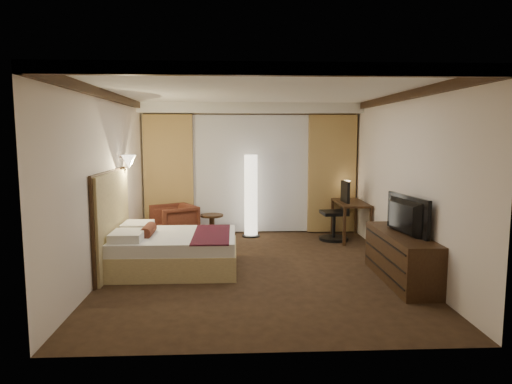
{
  "coord_description": "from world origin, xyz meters",
  "views": [
    {
      "loc": [
        -0.35,
        -6.85,
        2.05
      ],
      "look_at": [
        0.0,
        0.4,
        1.15
      ],
      "focal_mm": 32.0,
      "sensor_mm": 36.0,
      "label": 1
    }
  ],
  "objects_px": {
    "desk": "(350,221)",
    "television": "(401,211)",
    "office_chair": "(334,211)",
    "armchair": "(174,221)",
    "dresser": "(401,257)",
    "side_table": "(212,227)",
    "bed": "(176,252)",
    "floor_lamp": "(251,196)"
  },
  "relations": [
    {
      "from": "desk",
      "to": "television",
      "type": "height_order",
      "value": "television"
    },
    {
      "from": "desk",
      "to": "television",
      "type": "bearing_deg",
      "value": -89.56
    },
    {
      "from": "office_chair",
      "to": "television",
      "type": "bearing_deg",
      "value": -85.67
    },
    {
      "from": "armchair",
      "to": "television",
      "type": "relative_size",
      "value": 0.72
    },
    {
      "from": "dresser",
      "to": "television",
      "type": "relative_size",
      "value": 1.65
    },
    {
      "from": "side_table",
      "to": "bed",
      "type": "bearing_deg",
      "value": -102.93
    },
    {
      "from": "office_chair",
      "to": "dresser",
      "type": "height_order",
      "value": "office_chair"
    },
    {
      "from": "floor_lamp",
      "to": "desk",
      "type": "relative_size",
      "value": 1.45
    },
    {
      "from": "floor_lamp",
      "to": "television",
      "type": "height_order",
      "value": "floor_lamp"
    },
    {
      "from": "armchair",
      "to": "side_table",
      "type": "height_order",
      "value": "armchair"
    },
    {
      "from": "side_table",
      "to": "office_chair",
      "type": "xyz_separation_m",
      "value": [
        2.4,
        -0.18,
        0.34
      ]
    },
    {
      "from": "bed",
      "to": "dresser",
      "type": "bearing_deg",
      "value": -12.72
    },
    {
      "from": "armchair",
      "to": "floor_lamp",
      "type": "relative_size",
      "value": 0.46
    },
    {
      "from": "armchair",
      "to": "office_chair",
      "type": "bearing_deg",
      "value": 58.3
    },
    {
      "from": "bed",
      "to": "floor_lamp",
      "type": "bearing_deg",
      "value": 60.78
    },
    {
      "from": "side_table",
      "to": "office_chair",
      "type": "relative_size",
      "value": 0.43
    },
    {
      "from": "dresser",
      "to": "armchair",
      "type": "bearing_deg",
      "value": 142.75
    },
    {
      "from": "office_chair",
      "to": "television",
      "type": "relative_size",
      "value": 1.09
    },
    {
      "from": "bed",
      "to": "dresser",
      "type": "distance_m",
      "value": 3.34
    },
    {
      "from": "bed",
      "to": "floor_lamp",
      "type": "xyz_separation_m",
      "value": [
        1.25,
        2.23,
        0.57
      ]
    },
    {
      "from": "desk",
      "to": "office_chair",
      "type": "distance_m",
      "value": 0.41
    },
    {
      "from": "bed",
      "to": "office_chair",
      "type": "distance_m",
      "value": 3.42
    },
    {
      "from": "bed",
      "to": "desk",
      "type": "distance_m",
      "value": 3.72
    },
    {
      "from": "armchair",
      "to": "office_chair",
      "type": "relative_size",
      "value": 0.67
    },
    {
      "from": "armchair",
      "to": "desk",
      "type": "bearing_deg",
      "value": 59.32
    },
    {
      "from": "side_table",
      "to": "floor_lamp",
      "type": "relative_size",
      "value": 0.3
    },
    {
      "from": "armchair",
      "to": "desk",
      "type": "relative_size",
      "value": 0.67
    },
    {
      "from": "armchair",
      "to": "office_chair",
      "type": "xyz_separation_m",
      "value": [
        3.14,
        -0.11,
        0.2
      ]
    },
    {
      "from": "dresser",
      "to": "television",
      "type": "bearing_deg",
      "value": 180.0
    },
    {
      "from": "bed",
      "to": "side_table",
      "type": "bearing_deg",
      "value": 77.07
    },
    {
      "from": "side_table",
      "to": "office_chair",
      "type": "height_order",
      "value": "office_chair"
    },
    {
      "from": "floor_lamp",
      "to": "office_chair",
      "type": "height_order",
      "value": "floor_lamp"
    },
    {
      "from": "side_table",
      "to": "television",
      "type": "bearing_deg",
      "value": -44.86
    },
    {
      "from": "side_table",
      "to": "desk",
      "type": "distance_m",
      "value": 2.75
    },
    {
      "from": "office_chair",
      "to": "dresser",
      "type": "bearing_deg",
      "value": -85.01
    },
    {
      "from": "office_chair",
      "to": "television",
      "type": "distance_m",
      "value": 2.63
    },
    {
      "from": "side_table",
      "to": "floor_lamp",
      "type": "xyz_separation_m",
      "value": [
        0.78,
        0.21,
        0.59
      ]
    },
    {
      "from": "desk",
      "to": "office_chair",
      "type": "relative_size",
      "value": 0.99
    },
    {
      "from": "desk",
      "to": "dresser",
      "type": "bearing_deg",
      "value": -88.91
    },
    {
      "from": "bed",
      "to": "desk",
      "type": "height_order",
      "value": "desk"
    },
    {
      "from": "armchair",
      "to": "floor_lamp",
      "type": "xyz_separation_m",
      "value": [
        1.52,
        0.28,
        0.45
      ]
    },
    {
      "from": "floor_lamp",
      "to": "television",
      "type": "relative_size",
      "value": 1.56
    }
  ]
}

